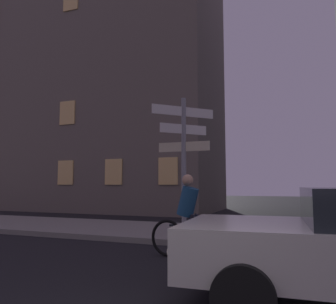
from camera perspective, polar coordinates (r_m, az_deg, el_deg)
The scene contains 4 objects.
sidewalk_kerb at distance 9.14m, azimuth 13.49°, elevation -13.91°, with size 40.00×3.31×0.14m, color gray.
signpost at distance 8.42m, azimuth 2.72°, elevation 0.21°, with size 1.35×1.26×3.49m.
cyclist at distance 6.48m, azimuth 3.84°, elevation -11.50°, with size 1.81×0.38×1.61m.
building_left_block at distance 21.18m, azimuth -11.34°, elevation 15.68°, with size 13.66×6.14×18.13m.
Camera 1 is at (1.20, -1.97, 1.42)m, focal length 35.40 mm.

